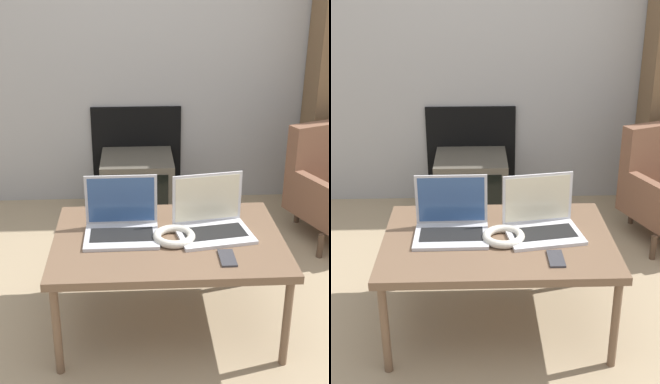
{
  "view_description": "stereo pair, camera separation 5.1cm",
  "coord_description": "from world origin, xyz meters",
  "views": [
    {
      "loc": [
        -0.14,
        -1.92,
        1.59
      ],
      "look_at": [
        0.0,
        0.51,
        0.56
      ],
      "focal_mm": 50.0,
      "sensor_mm": 36.0,
      "label": 1
    },
    {
      "loc": [
        -0.09,
        -1.93,
        1.59
      ],
      "look_at": [
        0.0,
        0.51,
        0.56
      ],
      "focal_mm": 50.0,
      "sensor_mm": 36.0,
      "label": 2
    }
  ],
  "objects": [
    {
      "name": "laptop_right",
      "position": [
        0.2,
        0.26,
        0.52
      ],
      "size": [
        0.37,
        0.3,
        0.26
      ],
      "rotation": [
        0.0,
        0.0,
        0.17
      ],
      "color": "silver",
      "rests_on": "table"
    },
    {
      "name": "wall_back",
      "position": [
        -0.0,
        1.76,
        1.29
      ],
      "size": [
        7.0,
        0.08,
        2.6
      ],
      "color": "#999999",
      "rests_on": "ground_plane"
    },
    {
      "name": "laptop_left",
      "position": [
        -0.21,
        0.26,
        0.52
      ],
      "size": [
        0.33,
        0.25,
        0.26
      ],
      "rotation": [
        0.0,
        0.0,
        0.01
      ],
      "color": "#B2B2B7",
      "rests_on": "table"
    },
    {
      "name": "table",
      "position": [
        0.0,
        0.21,
        0.43
      ],
      "size": [
        1.04,
        0.72,
        0.46
      ],
      "color": "brown",
      "rests_on": "ground_plane"
    },
    {
      "name": "ground_plane",
      "position": [
        0.0,
        0.0,
        0.0
      ],
      "size": [
        14.0,
        14.0,
        0.0
      ],
      "primitive_type": "plane",
      "color": "#998466"
    },
    {
      "name": "phone",
      "position": [
        0.23,
        0.01,
        0.47
      ],
      "size": [
        0.07,
        0.14,
        0.01
      ],
      "color": "#333338",
      "rests_on": "table"
    },
    {
      "name": "tv",
      "position": [
        -0.13,
        1.48,
        0.2
      ],
      "size": [
        0.48,
        0.47,
        0.41
      ],
      "color": "#4C473D",
      "rests_on": "ground_plane"
    },
    {
      "name": "headphones",
      "position": [
        0.02,
        0.19,
        0.48
      ],
      "size": [
        0.19,
        0.19,
        0.04
      ],
      "color": "beige",
      "rests_on": "table"
    }
  ]
}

